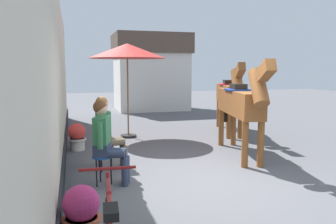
% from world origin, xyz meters
% --- Properties ---
extents(ground_plane, '(40.00, 40.00, 0.00)m').
position_xyz_m(ground_plane, '(0.00, 3.00, 0.00)').
color(ground_plane, '#56565B').
extents(pub_facade_wall, '(0.34, 14.00, 3.40)m').
position_xyz_m(pub_facade_wall, '(-2.55, 1.50, 1.54)').
color(pub_facade_wall, beige).
rests_on(pub_facade_wall, ground_plane).
extents(distant_cottage, '(3.40, 2.60, 3.50)m').
position_xyz_m(distant_cottage, '(1.40, 10.50, 1.80)').
color(distant_cottage, silver).
rests_on(distant_cottage, ground_plane).
extents(seated_visitor_near, '(0.61, 0.49, 1.39)m').
position_xyz_m(seated_visitor_near, '(-1.69, 0.33, 0.78)').
color(seated_visitor_near, '#194C99').
rests_on(seated_visitor_near, ground_plane).
extents(seated_visitor_far, '(0.61, 0.49, 1.39)m').
position_xyz_m(seated_visitor_far, '(-1.60, 1.16, 0.78)').
color(seated_visitor_far, black).
rests_on(seated_visitor_far, ground_plane).
extents(saddled_horse_near, '(0.87, 2.97, 2.06)m').
position_xyz_m(saddled_horse_near, '(1.28, 1.40, 1.16)').
color(saddled_horse_near, brown).
rests_on(saddled_horse_near, ground_plane).
extents(saddled_horse_far, '(1.10, 2.92, 2.06)m').
position_xyz_m(saddled_horse_far, '(2.28, 3.99, 1.16)').
color(saddled_horse_far, brown).
rests_on(saddled_horse_far, ground_plane).
extents(flower_planter_nearest, '(0.43, 0.43, 0.64)m').
position_xyz_m(flower_planter_nearest, '(-2.14, -1.50, 0.33)').
color(flower_planter_nearest, '#A85638').
rests_on(flower_planter_nearest, ground_plane).
extents(flower_planter_farthest, '(0.43, 0.43, 0.64)m').
position_xyz_m(flower_planter_farthest, '(-2.12, 2.93, 0.33)').
color(flower_planter_farthest, beige).
rests_on(flower_planter_farthest, ground_plane).
extents(cafe_parasol, '(2.10, 2.10, 2.58)m').
position_xyz_m(cafe_parasol, '(-0.71, 4.16, 2.36)').
color(cafe_parasol, black).
rests_on(cafe_parasol, ground_plane).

